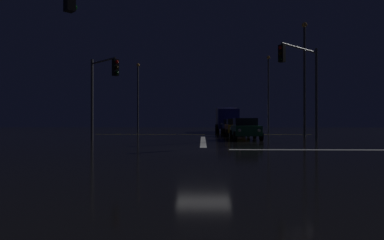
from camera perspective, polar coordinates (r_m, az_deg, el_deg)
ground at (r=16.50m, az=1.88°, el=-5.02°), size 120.00×120.00×0.10m
stop_line_north at (r=23.88m, az=1.83°, el=-3.41°), size 0.35×12.60×0.01m
centre_line_ns at (r=35.47m, az=1.79°, el=-2.37°), size 22.00×0.15×0.01m
crosswalk_bar_east at (r=18.14m, az=26.37°, el=-4.39°), size 12.60×0.40×0.01m
sedan_green at (r=25.95m, az=8.71°, el=-1.39°), size 2.02×4.33×1.57m
sedan_orange at (r=32.02m, az=7.22°, el=-1.17°), size 2.02×4.33×1.57m
sedan_blue at (r=37.34m, az=6.43°, el=-1.04°), size 2.02×4.33×1.57m
box_truck at (r=44.53m, az=5.65°, el=0.26°), size 2.68×8.28×3.08m
traffic_signal_nw at (r=24.35m, az=-14.50°, el=5.80°), size 2.53×2.53×5.68m
traffic_signal_ne at (r=24.06m, az=17.64°, el=7.10°), size 3.37×3.37×6.36m
streetlamp_right_near at (r=30.95m, az=17.89°, el=7.56°), size 0.44×0.44×9.64m
streetlamp_left_far at (r=46.38m, az=-8.82°, el=4.51°), size 0.44×0.44×8.94m
streetlamp_right_far at (r=46.44m, az=12.36°, el=5.08°), size 0.44×0.44×9.85m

